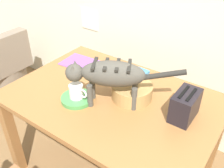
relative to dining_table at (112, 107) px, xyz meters
The scene contains 9 objects.
dining_table is the anchor object (origin of this frame).
cat 0.30m from the dining_table, 70.65° to the right, with size 0.64×0.38×0.30m.
saucer_bowl 0.25m from the dining_table, 134.91° to the right, with size 0.21×0.21×0.03m, color #438E48.
coffee_mug 0.28m from the dining_table, 134.29° to the right, with size 0.13×0.09×0.09m.
magazine 0.53m from the dining_table, 155.28° to the left, with size 0.27×0.22×0.01m, color #894DA6.
book_stack 0.32m from the dining_table, 91.40° to the left, with size 0.18×0.16×0.05m.
wicker_basket 0.19m from the dining_table, 32.45° to the left, with size 0.26×0.26×0.10m.
toaster 0.49m from the dining_table, ahead, with size 0.12×0.20×0.18m.
wicker_armchair 1.67m from the dining_table, behind, with size 0.60×0.60×0.78m.
Camera 1 is at (0.73, 0.25, 1.74)m, focal length 40.37 mm.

